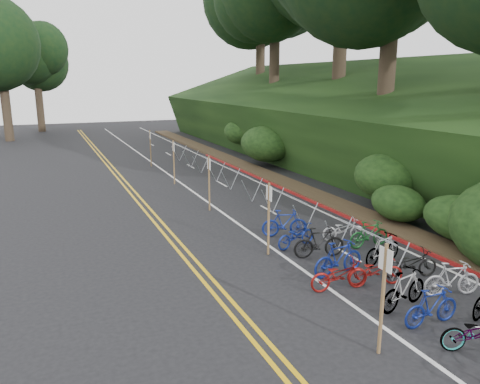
% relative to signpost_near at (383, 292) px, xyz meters
% --- Properties ---
extents(ground, '(120.00, 120.00, 0.00)m').
position_rel_signpost_near_xyz_m(ground, '(-0.18, 1.26, -1.44)').
color(ground, black).
rests_on(ground, ground).
extents(road_markings, '(7.47, 80.00, 0.01)m').
position_rel_signpost_near_xyz_m(road_markings, '(0.46, 11.36, -1.44)').
color(road_markings, gold).
rests_on(road_markings, ground).
extents(red_curb, '(0.25, 28.00, 0.10)m').
position_rel_signpost_near_xyz_m(red_curb, '(5.52, 13.26, -1.39)').
color(red_curb, maroon).
rests_on(red_curb, ground).
extents(embankment, '(14.30, 48.14, 9.11)m').
position_rel_signpost_near_xyz_m(embankment, '(12.78, 20.30, 1.13)').
color(embankment, black).
rests_on(embankment, ground).
extents(bike_racks_rest, '(1.14, 23.00, 1.17)m').
position_rel_signpost_near_xyz_m(bike_racks_rest, '(2.82, 14.26, -0.59)').
color(bike_racks_rest, gray).
rests_on(bike_racks_rest, ground).
extents(signpost_near, '(0.08, 0.40, 2.52)m').
position_rel_signpost_near_xyz_m(signpost_near, '(0.00, 0.00, 0.00)').
color(signpost_near, brown).
rests_on(signpost_near, ground).
extents(signposts_rest, '(0.08, 18.40, 2.50)m').
position_rel_signpost_near_xyz_m(signposts_rest, '(0.42, 15.26, -0.01)').
color(signposts_rest, brown).
rests_on(signposts_rest, ground).
extents(bike_front, '(0.83, 1.81, 0.92)m').
position_rel_signpost_near_xyz_m(bike_front, '(1.03, 2.99, -0.98)').
color(bike_front, maroon).
rests_on(bike_front, ground).
extents(bike_valet, '(3.11, 11.28, 1.10)m').
position_rel_signpost_near_xyz_m(bike_valet, '(2.65, 2.64, -0.96)').
color(bike_valet, maroon).
rests_on(bike_valet, ground).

